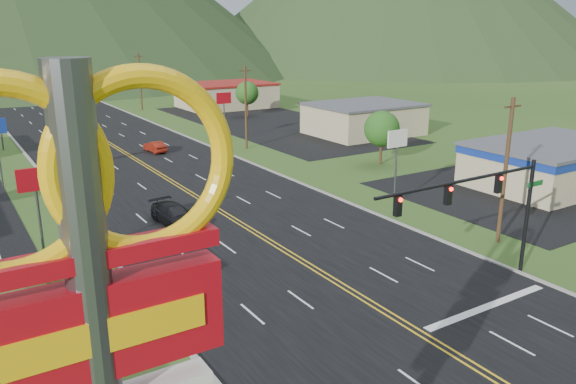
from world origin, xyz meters
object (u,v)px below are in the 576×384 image
streetlight_west (0,107)px  car_dark_mid (174,215)px  traffic_signal (485,198)px  car_red_far (155,147)px

streetlight_west → car_dark_mid: bearing=-78.6°
traffic_signal → car_red_far: traffic_signal is taller
traffic_signal → streetlight_west: streetlight_west is taller
streetlight_west → car_dark_mid: streetlight_west is taller
traffic_signal → car_dark_mid: size_ratio=2.51×
traffic_signal → car_dark_mid: traffic_signal is taller
traffic_signal → streetlight_west: size_ratio=1.46×
traffic_signal → car_red_far: size_ratio=3.33×
car_dark_mid → streetlight_west: bearing=96.3°
traffic_signal → streetlight_west: bearing=108.0°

